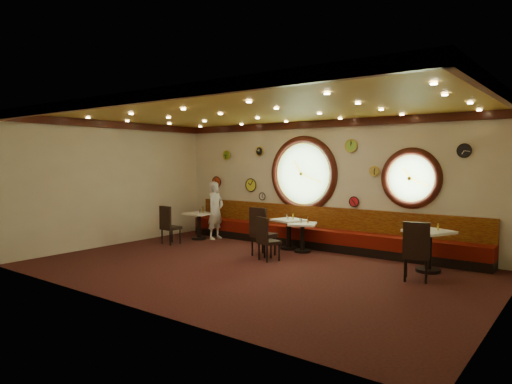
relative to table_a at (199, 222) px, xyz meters
name	(u,v)px	position (x,y,z in m)	size (l,w,h in m)	color
floor	(252,269)	(3.31, -1.88, -0.47)	(9.00, 6.00, 0.00)	black
ceiling	(252,110)	(3.31, -1.88, 2.73)	(9.00, 6.00, 0.02)	gold
wall_back	(324,184)	(3.31, 1.12, 1.13)	(9.00, 0.02, 3.20)	beige
wall_front	(129,201)	(3.31, -4.88, 1.13)	(9.00, 0.02, 3.20)	beige
wall_left	(115,183)	(-1.19, -1.88, 1.13)	(0.02, 6.00, 3.20)	beige
wall_right	(504,203)	(7.81, -1.88, 1.13)	(0.02, 6.00, 3.20)	beige
molding_back	(324,124)	(3.31, 1.07, 2.64)	(9.00, 0.10, 0.18)	black
molding_front	(129,98)	(3.31, -4.83, 2.64)	(9.00, 0.10, 0.18)	black
molding_left	(115,125)	(-1.14, -1.88, 2.64)	(0.10, 6.00, 0.18)	black
molding_right	(504,95)	(7.76, -1.88, 2.64)	(0.10, 6.00, 0.18)	black
banquette_base	(318,244)	(3.31, 0.84, -0.37)	(8.00, 0.55, 0.20)	black
banquette_seat	(318,234)	(3.31, 0.84, -0.12)	(8.00, 0.55, 0.30)	#580D07
banquette_back	(322,218)	(3.31, 1.06, 0.28)	(8.00, 0.10, 0.55)	#5C1007
porthole_left_glass	(303,174)	(2.71, 1.11, 1.38)	(1.66, 1.66, 0.02)	#82B16A
porthole_left_frame	(303,174)	(2.71, 1.10, 1.38)	(1.98, 1.98, 0.18)	black
porthole_left_ring	(303,174)	(2.71, 1.07, 1.38)	(1.61, 1.61, 0.03)	gold
porthole_right_glass	(411,178)	(5.51, 1.11, 1.33)	(1.10, 1.10, 0.02)	#82B16A
porthole_right_frame	(411,178)	(5.51, 1.10, 1.33)	(1.38, 1.38, 0.18)	black
porthole_right_ring	(411,178)	(5.51, 1.07, 1.33)	(1.09, 1.09, 0.03)	gold
wall_clock_0	(227,155)	(0.11, 1.08, 1.88)	(0.26, 0.26, 0.03)	#71AC22
wall_clock_1	(351,146)	(4.06, 1.08, 2.08)	(0.30, 0.30, 0.03)	#96D542
wall_clock_2	(217,182)	(-0.29, 1.08, 1.08)	(0.32, 0.32, 0.03)	red
wall_clock_3	(260,151)	(1.31, 1.08, 1.98)	(0.24, 0.24, 0.03)	black
wall_clock_4	(354,202)	(4.16, 1.08, 0.73)	(0.24, 0.24, 0.03)	red
wall_clock_5	(262,196)	(1.41, 1.08, 0.73)	(0.20, 0.20, 0.03)	silver
wall_clock_6	(251,185)	(1.01, 1.08, 1.03)	(0.36, 0.36, 0.03)	yellow
wall_clock_7	(464,151)	(6.61, 1.08, 1.93)	(0.28, 0.28, 0.03)	black
wall_clock_8	(374,171)	(4.66, 1.08, 1.48)	(0.22, 0.22, 0.03)	gold
table_a	(199,222)	(0.00, 0.00, 0.00)	(0.72, 0.72, 0.74)	black
table_b	(289,230)	(2.78, 0.31, 0.00)	(0.84, 0.84, 0.75)	black
table_c	(302,234)	(3.25, 0.20, -0.03)	(0.84, 0.84, 0.70)	black
table_d	(429,246)	(6.25, 0.02, 0.06)	(1.00, 1.00, 0.83)	black
chair_a	(168,222)	(-0.08, -1.05, 0.11)	(0.45, 0.45, 0.63)	black
chair_b	(261,228)	(2.73, -0.79, 0.18)	(0.50, 0.50, 0.70)	black
chair_c	(266,236)	(3.11, -1.12, 0.09)	(0.52, 0.52, 0.60)	black
chair_d	(416,247)	(6.28, -0.87, 0.16)	(0.57, 0.57, 0.68)	black
condiment_a_salt	(200,211)	(-0.05, 0.10, 0.32)	(0.03, 0.03, 0.09)	silver
condiment_b_salt	(287,217)	(2.69, 0.37, 0.33)	(0.04, 0.04, 0.11)	silver
condiment_c_salt	(300,220)	(3.12, 0.28, 0.28)	(0.03, 0.03, 0.09)	#B9B8BD
condiment_d_salt	(429,227)	(6.22, 0.10, 0.42)	(0.04, 0.04, 0.11)	silver
condiment_a_pepper	(200,211)	(0.07, -0.04, 0.32)	(0.03, 0.03, 0.09)	silver
condiment_b_pepper	(288,218)	(2.80, 0.24, 0.32)	(0.03, 0.03, 0.09)	silver
condiment_c_pepper	(301,221)	(3.22, 0.16, 0.29)	(0.04, 0.04, 0.11)	silver
condiment_d_pepper	(429,228)	(6.25, -0.03, 0.41)	(0.03, 0.03, 0.09)	silver
condiment_a_bottle	(203,209)	(0.05, 0.10, 0.36)	(0.05, 0.05, 0.17)	gold
condiment_b_bottle	(293,216)	(2.86, 0.38, 0.35)	(0.04, 0.04, 0.14)	yellow
condiment_c_bottle	(308,220)	(3.34, 0.29, 0.31)	(0.05, 0.05, 0.15)	gold
condiment_d_bottle	(438,227)	(6.39, 0.12, 0.43)	(0.04, 0.04, 0.14)	yellow
waiter	(216,210)	(0.34, 0.32, 0.34)	(0.59, 0.39, 1.61)	white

